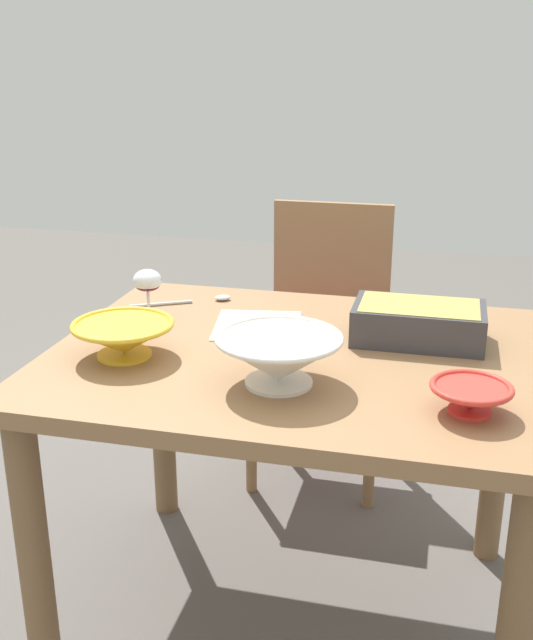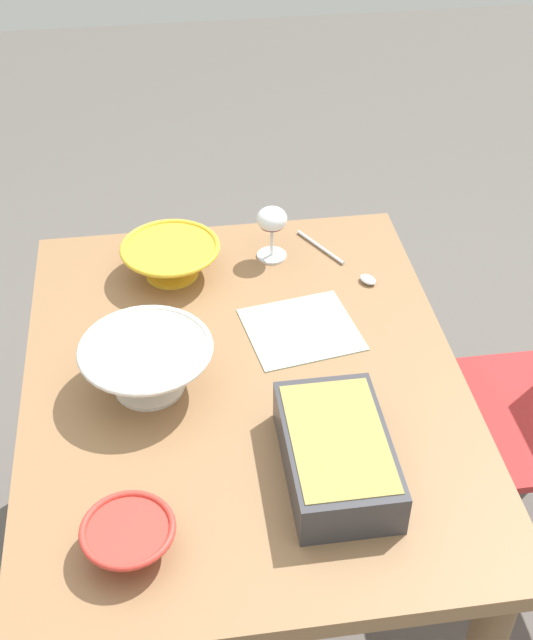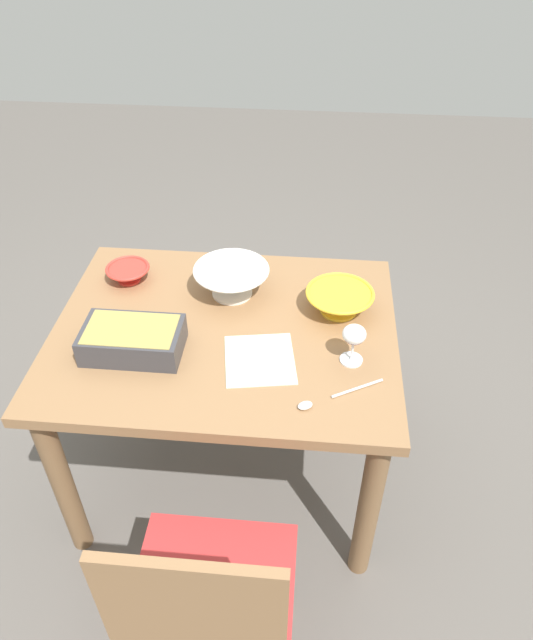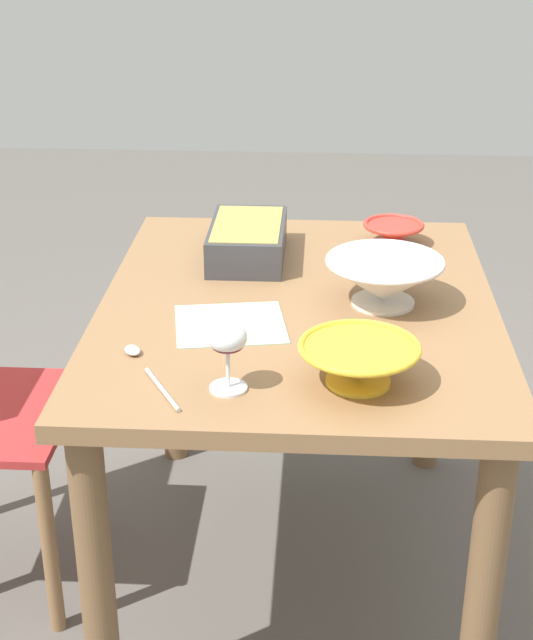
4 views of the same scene
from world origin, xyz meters
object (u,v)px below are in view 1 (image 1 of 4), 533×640
wine_glass (148,284)px  chair (325,328)px  napkin (257,326)px  casserole_dish (419,321)px  small_bowl (471,396)px  serving_bowl (279,357)px  mixing_bowl (123,337)px  serving_spoon (200,300)px  dining_table (296,398)px

wine_glass → chair: bearing=63.1°
napkin → chair: bearing=84.2°
wine_glass → casserole_dish: wine_glass is taller
small_bowl → serving_bowl: (-0.38, 0.04, 0.02)m
wine_glass → mixing_bowl: 0.25m
chair → serving_bowl: 1.03m
serving_bowl → serving_spoon: size_ratio=1.04×
small_bowl → dining_table: bearing=148.6°
dining_table → napkin: bearing=132.9°
small_bowl → wine_glass: bearing=156.1°
chair → napkin: size_ratio=3.98×
wine_glass → mixing_bowl: size_ratio=0.59×
casserole_dish → serving_spoon: size_ratio=1.21×
dining_table → chair: 0.81m
dining_table → napkin: napkin is taller
dining_table → small_bowl: (0.38, -0.23, 0.15)m
chair → napkin: chair is taller
casserole_dish → napkin: bearing=179.1°
serving_spoon → napkin: (0.20, -0.15, -0.01)m
dining_table → mixing_bowl: 0.42m
mixing_bowl → serving_spoon: 0.42m
dining_table → serving_spoon: 0.46m
small_bowl → chair: bearing=113.3°
dining_table → wine_glass: wine_glass is taller
serving_bowl → chair: bearing=93.7°
dining_table → wine_glass: (-0.41, 0.12, 0.21)m
mixing_bowl → serving_bowl: bearing=-9.9°
chair → serving_bowl: size_ratio=3.49×
serving_bowl → napkin: size_ratio=1.14×
small_bowl → casserole_dish: bearing=107.7°
chair → mixing_bowl: (-0.31, -0.92, 0.28)m
chair → small_bowl: bearing=-66.7°
chair → small_bowl: size_ratio=5.84×
dining_table → small_bowl: size_ratio=7.15×
small_bowl → serving_bowl: bearing=173.4°
napkin → mixing_bowl: bearing=-132.4°
dining_table → mixing_bowl: mixing_bowl is taller
chair → serving_bowl: bearing=-86.3°
chair → casserole_dish: size_ratio=3.00×
wine_glass → serving_bowl: 0.51m
dining_table → wine_glass: bearing=164.0°
serving_bowl → serving_spoon: bearing=124.6°
wine_glass → serving_spoon: bearing=65.8°
chair → casserole_dish: bearing=-63.8°
serving_spoon → napkin: bearing=-36.8°
napkin → small_bowl: bearing=-36.1°
dining_table → casserole_dish: casserole_dish is taller
casserole_dish → serving_bowl: serving_bowl is taller
mixing_bowl → small_bowl: (0.75, -0.11, -0.01)m
mixing_bowl → wine_glass: bearing=99.0°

